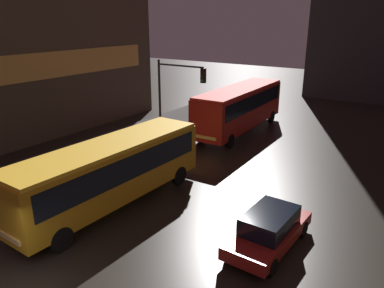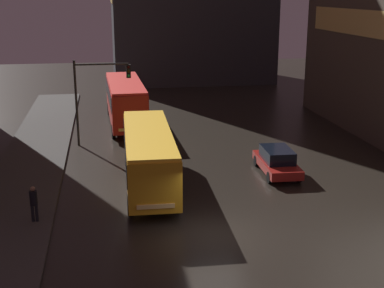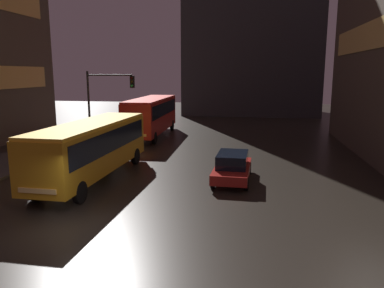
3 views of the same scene
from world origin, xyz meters
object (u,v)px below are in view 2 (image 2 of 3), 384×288
Objects in this scene: bus_near at (149,153)px; pedestrian_near at (34,201)px; bus_far at (125,98)px; car_taxi at (277,161)px; traffic_light_main at (96,87)px.

pedestrian_near is (-5.50, -4.03, -0.79)m from bus_near.
bus_far is 6.39× the size of pedestrian_near.
car_taxi is 13.22m from traffic_light_main.
pedestrian_near is at bearing 73.37° from bus_far.
traffic_light_main is at bearing -140.85° from pedestrian_near.
traffic_light_main is at bearing -71.22° from bus_near.
pedestrian_near is at bearing 37.79° from bus_near.
car_taxi is 2.69× the size of pedestrian_near.
bus_far is at bearing -86.02° from bus_near.
bus_near is 9.40m from traffic_light_main.
traffic_light_main is (-10.15, 7.82, 3.22)m from car_taxi.
bus_near is 1.78× the size of traffic_light_main.
bus_far reaches higher than car_taxi.
bus_far is at bearing -56.59° from car_taxi.
bus_near is at bearing 9.25° from car_taxi.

